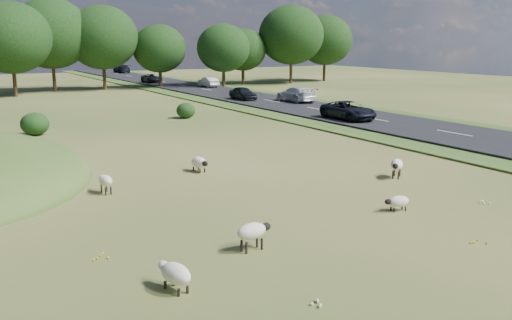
{
  "coord_description": "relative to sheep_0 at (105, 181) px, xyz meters",
  "views": [
    {
      "loc": [
        -11.02,
        -18.59,
        6.53
      ],
      "look_at": [
        2.0,
        4.0,
        1.0
      ],
      "focal_mm": 40.0,
      "sensor_mm": 36.0,
      "label": 1
    }
  ],
  "objects": [
    {
      "name": "car_5",
      "position": [
        22.85,
        57.66,
        0.3
      ],
      "size": [
        2.06,
        4.48,
        1.24
      ],
      "primitive_type": "imported",
      "color": "black",
      "rests_on": "road"
    },
    {
      "name": "ground",
      "position": [
        4.75,
        14.7,
        -0.57
      ],
      "size": [
        160.0,
        160.0,
        0.0
      ],
      "primitive_type": "plane",
      "color": "#314F18",
      "rests_on": "ground"
    },
    {
      "name": "road",
      "position": [
        24.75,
        24.7,
        -0.45
      ],
      "size": [
        8.0,
        150.0,
        0.25
      ],
      "primitive_type": "cube",
      "color": "black",
      "rests_on": "ground"
    },
    {
      "name": "treeline",
      "position": [
        3.7,
        50.14,
        5.99
      ],
      "size": [
        96.28,
        14.66,
        11.7
      ],
      "color": "black",
      "rests_on": "ground"
    },
    {
      "name": "car_1",
      "position": [
        22.85,
        29.4,
        0.36
      ],
      "size": [
        1.61,
        4.01,
        1.36
      ],
      "primitive_type": "imported",
      "color": "black",
      "rests_on": "road"
    },
    {
      "name": "sheep_3",
      "position": [
        12.88,
        -4.17,
        0.07
      ],
      "size": [
        1.23,
        1.12,
        0.92
      ],
      "rotation": [
        0.0,
        0.0,
        3.84
      ],
      "color": "beige",
      "rests_on": "ground"
    },
    {
      "name": "car_6",
      "position": [
        26.65,
        84.98,
        0.44
      ],
      "size": [
        2.14,
        5.27,
        1.53
      ],
      "primitive_type": "imported",
      "rotation": [
        0.0,
        0.0,
        3.14
      ],
      "color": "black",
      "rests_on": "road"
    },
    {
      "name": "car_7",
      "position": [
        26.65,
        46.06,
        0.35
      ],
      "size": [
        1.43,
        4.1,
        1.35
      ],
      "primitive_type": "imported",
      "rotation": [
        0.0,
        0.0,
        3.14
      ],
      "color": "silver",
      "rests_on": "road"
    },
    {
      "name": "sheep_2",
      "position": [
        5.23,
        1.75,
        -0.1
      ],
      "size": [
        0.69,
        1.34,
        0.76
      ],
      "rotation": [
        0.0,
        0.0,
        4.82
      ],
      "color": "beige",
      "rests_on": "ground"
    },
    {
      "name": "car_2",
      "position": [
        26.65,
        24.94,
        0.45
      ],
      "size": [
        2.16,
        5.3,
        1.54
      ],
      "primitive_type": "imported",
      "rotation": [
        0.0,
        0.0,
        3.14
      ],
      "color": "white",
      "rests_on": "road"
    },
    {
      "name": "car_3",
      "position": [
        22.85,
        11.8,
        0.39
      ],
      "size": [
        2.36,
        5.12,
        1.42
      ],
      "primitive_type": "imported",
      "color": "black",
      "rests_on": "road"
    },
    {
      "name": "sheep_0",
      "position": [
        0.0,
        0.0,
        0.0
      ],
      "size": [
        0.56,
        1.15,
        0.82
      ],
      "rotation": [
        0.0,
        0.0,
        1.64
      ],
      "color": "beige",
      "rests_on": "ground"
    },
    {
      "name": "sheep_1",
      "position": [
        9.1,
        -8.24,
        -0.19
      ],
      "size": [
        1.09,
        0.61,
        0.61
      ],
      "rotation": [
        0.0,
        0.0,
        2.97
      ],
      "color": "beige",
      "rests_on": "ground"
    },
    {
      "name": "sheep_4",
      "position": [
        -1.09,
        -10.61,
        -0.09
      ],
      "size": [
        0.79,
        1.37,
        0.76
      ],
      "rotation": [
        0.0,
        0.0,
        1.78
      ],
      "color": "beige",
      "rests_on": "ground"
    },
    {
      "name": "shrubs",
      "position": [
        -0.53,
        19.84,
        0.16
      ],
      "size": [
        25.7,
        6.58,
        1.59
      ],
      "color": "black",
      "rests_on": "ground"
    },
    {
      "name": "sheep_5",
      "position": [
        2.15,
        -9.08,
        0.06
      ],
      "size": [
        1.28,
        0.66,
        0.91
      ],
      "rotation": [
        0.0,
        0.0,
        0.12
      ],
      "color": "beige",
      "rests_on": "ground"
    }
  ]
}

